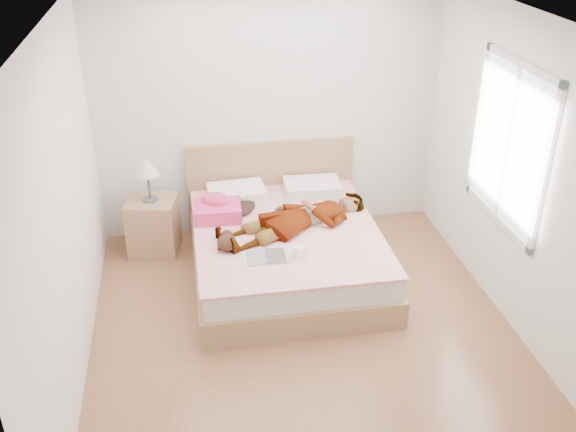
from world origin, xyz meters
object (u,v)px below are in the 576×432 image
at_px(towel, 217,208).
at_px(nightstand, 153,222).
at_px(woman, 298,214).
at_px(coffee_mug, 298,252).
at_px(bed, 285,245).
at_px(magazine, 266,257).
at_px(phone, 241,195).
at_px(plush_toy, 227,241).

xyz_separation_m(towel, nightstand, (-0.65, 0.32, -0.26)).
bearing_deg(woman, coffee_mug, -32.55).
bearing_deg(coffee_mug, nightstand, 137.58).
height_order(bed, nightstand, nightstand).
xyz_separation_m(bed, magazine, (-0.26, -0.57, 0.24)).
height_order(towel, coffee_mug, towel).
distance_m(woman, coffee_mug, 0.60).
relative_size(towel, magazine, 1.18).
distance_m(towel, nightstand, 0.77).
bearing_deg(phone, nightstand, 145.01).
bearing_deg(phone, magazine, -105.84).
bearing_deg(phone, towel, -177.26).
height_order(woman, plush_toy, woman).
bearing_deg(coffee_mug, phone, 111.93).
distance_m(bed, nightstand, 1.40).
height_order(bed, plush_toy, bed).
bearing_deg(bed, woman, -9.11).
bearing_deg(towel, magazine, -66.47).
distance_m(bed, towel, 0.76).
relative_size(towel, plush_toy, 1.71).
bearing_deg(magazine, bed, 65.13).
distance_m(bed, magazine, 0.67).
xyz_separation_m(magazine, nightstand, (-1.01, 1.15, -0.17)).
bearing_deg(towel, woman, -20.52).
distance_m(plush_toy, nightstand, 1.19).
height_order(bed, towel, bed).
height_order(towel, nightstand, nightstand).
bearing_deg(towel, coffee_mug, -53.19).
height_order(plush_toy, nightstand, nightstand).
bearing_deg(bed, nightstand, 155.56).
bearing_deg(towel, phone, 25.22).
height_order(phone, towel, towel).
relative_size(woman, bed, 0.77).
bearing_deg(nightstand, bed, -24.44).
bearing_deg(magazine, nightstand, 131.28).
bearing_deg(nightstand, phone, -12.50).
distance_m(phone, nightstand, 0.98).
height_order(bed, magazine, bed).
xyz_separation_m(magazine, coffee_mug, (0.29, -0.03, 0.05)).
height_order(phone, bed, bed).
bearing_deg(woman, phone, -151.15).
xyz_separation_m(woman, plush_toy, (-0.71, -0.34, -0.03)).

